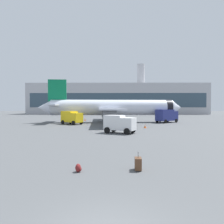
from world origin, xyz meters
TOP-DOWN VIEW (x-y plane):
  - airplane_at_gate at (-0.28, 44.91)m, footprint 35.76×32.27m
  - service_truck at (-9.01, 38.99)m, footprint 5.19×4.57m
  - fuel_truck at (13.14, 44.08)m, footprint 6.18×5.62m
  - cargo_van at (1.09, 23.83)m, footprint 4.83×3.87m
  - safety_cone_near at (5.94, 31.25)m, footprint 0.44×0.44m
  - safety_cone_mid at (-7.76, 50.91)m, footprint 0.44×0.44m
  - rolling_suitcase at (1.74, 6.54)m, footprint 0.44×0.66m
  - traveller_backpack at (-1.78, 6.15)m, footprint 0.36×0.40m
  - terminal_building at (2.34, 112.56)m, footprint 96.96×23.79m

SIDE VIEW (x-z plane):
  - traveller_backpack at x=-1.78m, z-range -0.01..0.47m
  - safety_cone_near at x=5.94m, z-range -0.01..0.67m
  - safety_cone_mid at x=-7.76m, z-range -0.01..0.72m
  - rolling_suitcase at x=1.74m, z-range -0.16..0.94m
  - cargo_van at x=1.09m, z-range 0.15..2.75m
  - service_truck at x=-9.01m, z-range 0.16..3.05m
  - fuel_truck at x=13.14m, z-range 0.17..3.37m
  - airplane_at_gate at x=-0.28m, z-range -1.59..8.91m
  - terminal_building at x=2.34m, z-range -5.91..22.62m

